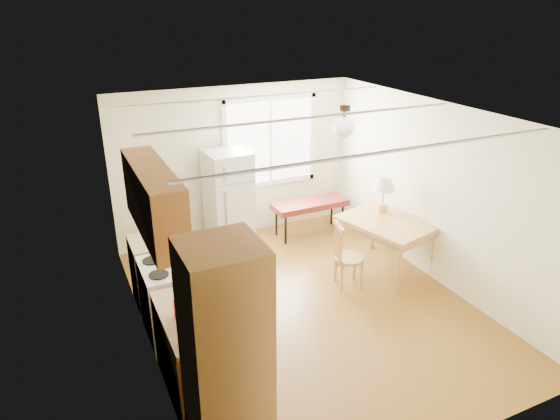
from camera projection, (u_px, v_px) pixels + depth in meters
room_shell at (308, 219)px, 6.04m from camera, size 4.60×5.60×2.62m
kitchen_run at (185, 308)px, 5.00m from camera, size 0.65×3.40×2.20m
window_unit at (270, 141)px, 8.23m from camera, size 1.64×0.05×1.51m
pendant_light at (344, 126)px, 6.27m from camera, size 0.26×0.26×0.40m
refrigerator at (229, 200)px, 7.88m from camera, size 0.68×0.69×1.58m
bench at (310, 205)px, 8.37m from camera, size 1.29×0.49×0.59m
dining_table at (387, 227)px, 7.17m from camera, size 1.24×1.46×0.79m
chair at (343, 252)px, 6.79m from camera, size 0.44×0.43×0.93m
table_lamp at (384, 186)px, 7.28m from camera, size 0.32×0.32×0.55m
coffee_maker at (196, 315)px, 4.54m from camera, size 0.22×0.27×0.39m
kettle at (180, 308)px, 4.74m from camera, size 0.12×0.12×0.22m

